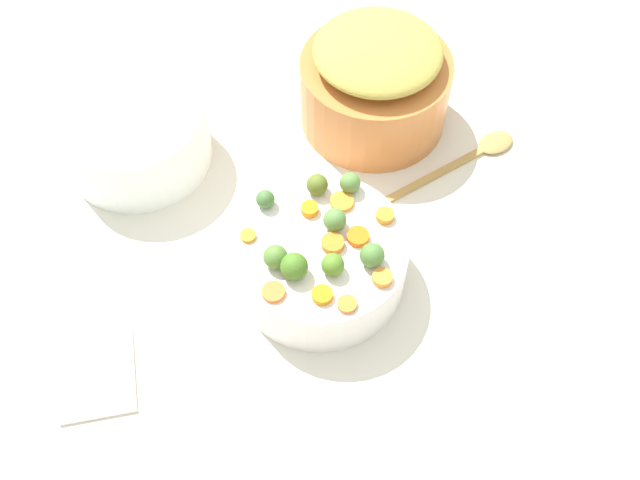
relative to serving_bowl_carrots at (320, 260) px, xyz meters
name	(u,v)px	position (x,y,z in m)	size (l,w,h in m)	color
tabletop	(359,282)	(0.03, 0.06, -0.06)	(2.40, 2.40, 0.02)	silver
serving_bowl_carrots	(320,260)	(0.00, 0.00, 0.00)	(0.27, 0.27, 0.10)	white
metal_pot	(374,92)	(-0.27, 0.23, 0.02)	(0.27, 0.27, 0.14)	#CF783B
stuffing_mound	(378,51)	(-0.27, 0.23, 0.12)	(0.22, 0.22, 0.05)	gold
carrot_slice_0	(310,209)	(-0.06, 0.01, 0.05)	(0.03, 0.03, 0.01)	orange
carrot_slice_1	(342,202)	(-0.05, 0.06, 0.05)	(0.04, 0.04, 0.01)	orange
carrot_slice_2	(347,304)	(0.11, -0.01, 0.05)	(0.03, 0.03, 0.01)	orange
carrot_slice_3	(322,295)	(0.08, -0.04, 0.05)	(0.03, 0.03, 0.01)	orange
carrot_slice_4	(273,292)	(0.05, -0.10, 0.05)	(0.03, 0.03, 0.01)	orange
carrot_slice_5	(383,278)	(0.10, 0.06, 0.05)	(0.03, 0.03, 0.01)	orange
carrot_slice_6	(360,236)	(0.02, 0.06, 0.05)	(0.03, 0.03, 0.01)	orange
carrot_slice_7	(333,243)	(0.01, 0.02, 0.05)	(0.03, 0.03, 0.01)	orange
carrot_slice_8	(385,216)	(0.00, 0.11, 0.05)	(0.03, 0.03, 0.01)	orange
carrot_slice_9	(248,236)	(-0.06, -0.09, 0.05)	(0.02, 0.02, 0.01)	orange
brussels_sprout_0	(372,255)	(0.06, 0.06, 0.07)	(0.04, 0.04, 0.04)	#507C38
brussels_sprout_1	(350,183)	(-0.07, 0.09, 0.06)	(0.03, 0.03, 0.03)	#5A833D
brussels_sprout_2	(317,185)	(-0.09, 0.04, 0.07)	(0.03, 0.03, 0.03)	#5D6D25
brussels_sprout_3	(333,265)	(0.05, 0.00, 0.07)	(0.03, 0.03, 0.03)	#568427
brussels_sprout_4	(294,266)	(0.03, -0.06, 0.07)	(0.04, 0.04, 0.04)	#487624
brussels_sprout_5	(335,220)	(-0.02, 0.03, 0.07)	(0.04, 0.04, 0.04)	#5A8541
brussels_sprout_6	(265,199)	(-0.10, -0.05, 0.06)	(0.03, 0.03, 0.03)	#487138
brussels_sprout_7	(275,257)	(0.00, -0.07, 0.07)	(0.04, 0.04, 0.04)	#557D34
wooden_spoon	(472,155)	(-0.11, 0.35, -0.04)	(0.07, 0.30, 0.01)	#B3894A
casserole_dish	(135,135)	(-0.36, -0.19, 0.01)	(0.26, 0.26, 0.12)	white
dish_towel	(97,377)	(0.02, -0.37, -0.05)	(0.13, 0.11, 0.01)	beige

